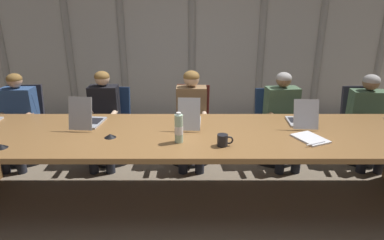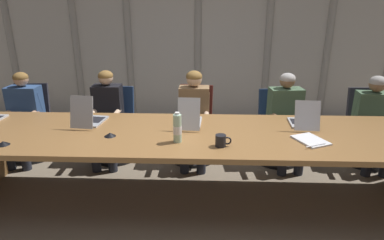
{
  "view_description": "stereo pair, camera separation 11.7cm",
  "coord_description": "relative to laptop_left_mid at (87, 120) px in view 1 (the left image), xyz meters",
  "views": [
    {
      "loc": [
        -0.01,
        -2.91,
        1.9
      ],
      "look_at": [
        -0.01,
        0.08,
        0.86
      ],
      "focal_mm": 30.29,
      "sensor_mm": 36.0,
      "label": 1
    },
    {
      "loc": [
        0.11,
        -2.9,
        1.9
      ],
      "look_at": [
        -0.01,
        0.08,
        0.86
      ],
      "focal_mm": 30.29,
      "sensor_mm": 36.0,
      "label": 2
    }
  ],
  "objects": [
    {
      "name": "office_chair_left_mid",
      "position": [
        0.01,
        0.85,
        -0.48
      ],
      "size": [
        0.6,
        0.6,
        0.91
      ],
      "rotation": [
        0.0,
        0.0,
        -1.65
      ],
      "color": "navy",
      "rests_on": "ground_plane"
    },
    {
      "name": "laptop_right_mid",
      "position": [
        2.18,
        0.03,
        -0.01
      ],
      "size": [
        0.26,
        0.42,
        0.3
      ],
      "rotation": [
        0.0,
        0.0,
        1.5
      ],
      "color": "#BCBCC1",
      "rests_on": "conference_table"
    },
    {
      "name": "ground_plane",
      "position": [
        1.07,
        -0.19,
        -0.82
      ],
      "size": [
        15.29,
        15.29,
        0.0
      ],
      "primitive_type": "plane",
      "color": "#7F705B"
    },
    {
      "name": "laptop_left_mid",
      "position": [
        0.0,
        0.0,
        0.0
      ],
      "size": [
        0.28,
        0.44,
        0.33
      ],
      "rotation": [
        0.0,
        0.0,
        1.46
      ],
      "color": "#A8ADB7",
      "rests_on": "conference_table"
    },
    {
      "name": "person_center",
      "position": [
        1.05,
        0.69,
        -0.15
      ],
      "size": [
        0.38,
        0.55,
        1.18
      ],
      "rotation": [
        0.0,
        0.0,
        -1.57
      ],
      "color": "olive",
      "rests_on": "ground_plane"
    },
    {
      "name": "office_chair_right_end",
      "position": [
        3.27,
        0.85,
        -0.48
      ],
      "size": [
        0.6,
        0.6,
        0.92
      ],
      "rotation": [
        0.0,
        0.0,
        -1.53
      ],
      "color": "#2D2D38",
      "rests_on": "ground_plane"
    },
    {
      "name": "office_chair_right_mid",
      "position": [
        2.13,
        0.85,
        -0.48
      ],
      "size": [
        0.6,
        0.6,
        0.9
      ],
      "rotation": [
        0.0,
        0.0,
        -1.46
      ],
      "color": "navy",
      "rests_on": "ground_plane"
    },
    {
      "name": "curtain_backdrop",
      "position": [
        1.07,
        2.54,
        0.58
      ],
      "size": [
        7.65,
        0.17,
        2.8
      ],
      "color": "beige",
      "rests_on": "ground_plane"
    },
    {
      "name": "coffee_mug_near",
      "position": [
        1.33,
        -0.51,
        -0.01
      ],
      "size": [
        0.14,
        0.09,
        0.1
      ],
      "color": "black",
      "rests_on": "conference_table"
    },
    {
      "name": "office_chair_left_end",
      "position": [
        -1.12,
        0.85,
        -0.47
      ],
      "size": [
        0.6,
        0.6,
        0.94
      ],
      "rotation": [
        0.0,
        0.0,
        -1.47
      ],
      "color": "#2D2D38",
      "rests_on": "ground_plane"
    },
    {
      "name": "office_chair_center",
      "position": [
        1.05,
        0.85,
        -0.47
      ],
      "size": [
        0.6,
        0.61,
        0.94
      ],
      "rotation": [
        0.0,
        0.0,
        -1.72
      ],
      "color": "#511E19",
      "rests_on": "ground_plane"
    },
    {
      "name": "person_left_end",
      "position": [
        -1.1,
        0.69,
        -0.18
      ],
      "size": [
        0.41,
        0.55,
        1.14
      ],
      "rotation": [
        0.0,
        0.0,
        -1.56
      ],
      "color": "#335184",
      "rests_on": "ground_plane"
    },
    {
      "name": "person_right_end",
      "position": [
        3.25,
        0.7,
        -0.18
      ],
      "size": [
        0.45,
        0.57,
        1.13
      ],
      "rotation": [
        0.0,
        0.0,
        -1.67
      ],
      "color": "#4C6B4C",
      "rests_on": "ground_plane"
    },
    {
      "name": "person_right_mid",
      "position": [
        2.19,
        0.7,
        -0.17
      ],
      "size": [
        0.44,
        0.57,
        1.15
      ],
      "rotation": [
        0.0,
        0.0,
        -1.47
      ],
      "color": "#4C6B4C",
      "rests_on": "ground_plane"
    },
    {
      "name": "spiral_notepad",
      "position": [
        2.15,
        -0.37,
        -0.06
      ],
      "size": [
        0.32,
        0.37,
        0.03
      ],
      "rotation": [
        0.0,
        0.0,
        0.42
      ],
      "color": "silver",
      "rests_on": "conference_table"
    },
    {
      "name": "water_bottle_primary",
      "position": [
        0.95,
        -0.42,
        0.06
      ],
      "size": [
        0.08,
        0.08,
        0.28
      ],
      "color": "#ADD1B2",
      "rests_on": "conference_table"
    },
    {
      "name": "conference_mic_middle",
      "position": [
        -0.58,
        -0.56,
        -0.05
      ],
      "size": [
        0.11,
        0.11,
        0.03
      ],
      "primitive_type": "cone",
      "color": "black",
      "rests_on": "conference_table"
    },
    {
      "name": "laptop_center",
      "position": [
        1.04,
        0.01,
        -0.0
      ],
      "size": [
        0.24,
        0.45,
        0.32
      ],
      "rotation": [
        0.0,
        0.0,
        1.52
      ],
      "color": "#BCBCC1",
      "rests_on": "conference_table"
    },
    {
      "name": "person_left_mid",
      "position": [
        -0.03,
        0.69,
        -0.17
      ],
      "size": [
        0.37,
        0.55,
        1.17
      ],
      "rotation": [
        0.0,
        0.0,
        -1.55
      ],
      "color": "black",
      "rests_on": "ground_plane"
    },
    {
      "name": "conference_mic_left_side",
      "position": [
        0.3,
        -0.32,
        -0.05
      ],
      "size": [
        0.11,
        0.11,
        0.03
      ],
      "primitive_type": "cone",
      "color": "black",
      "rests_on": "conference_table"
    },
    {
      "name": "conference_table",
      "position": [
        1.07,
        -0.19,
        -0.19
      ],
      "size": [
        5.06,
        1.14,
        0.76
      ],
      "color": "olive",
      "rests_on": "ground_plane"
    }
  ]
}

